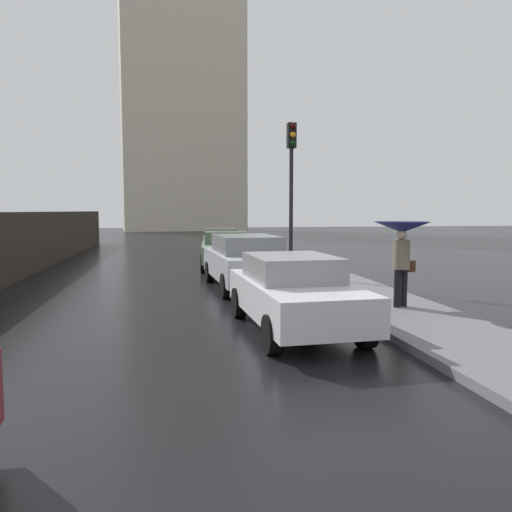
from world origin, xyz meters
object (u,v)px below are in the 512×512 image
traffic_light (291,171)px  pedestrian_with_umbrella_far (402,237)px  car_green_far_ahead (226,249)px  car_grey_near_kerb (221,241)px  car_silver_far_lane (246,260)px  car_white_mid_road (294,292)px

traffic_light → pedestrian_with_umbrella_far: bearing=-78.6°
car_green_far_ahead → car_grey_near_kerb: bearing=90.9°
pedestrian_with_umbrella_far → traffic_light: (-1.07, 5.31, 1.74)m
car_grey_near_kerb → car_silver_far_lane: size_ratio=0.93×
car_grey_near_kerb → traffic_light: bearing=-77.6°
car_white_mid_road → pedestrian_with_umbrella_far: 2.93m
car_grey_near_kerb → car_white_mid_road: 14.99m
car_grey_near_kerb → car_silver_far_lane: 10.04m
car_grey_near_kerb → car_green_far_ahead: size_ratio=1.00×
car_grey_near_kerb → car_green_far_ahead: car_green_far_ahead is taller
car_grey_near_kerb → pedestrian_with_umbrella_far: bearing=-76.6°
car_grey_near_kerb → car_silver_far_lane: (-0.30, -10.04, 0.07)m
car_grey_near_kerb → car_white_mid_road: car_white_mid_road is taller
car_green_far_ahead → traffic_light: bearing=-61.5°
car_white_mid_road → car_silver_far_lane: 4.96m
car_white_mid_road → traffic_light: (1.51, 6.37, 2.65)m
car_green_far_ahead → car_silver_far_lane: 5.03m
car_silver_far_lane → traffic_light: traffic_light is taller
car_silver_far_lane → car_green_far_ahead: bearing=86.5°
pedestrian_with_umbrella_far → car_green_far_ahead: bearing=90.8°
traffic_light → car_grey_near_kerb: bearing=98.7°
car_green_far_ahead → car_silver_far_lane: bearing=-85.7°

